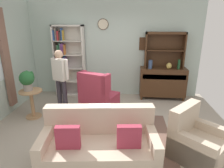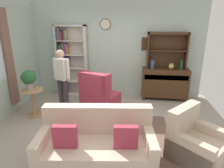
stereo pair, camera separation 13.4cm
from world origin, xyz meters
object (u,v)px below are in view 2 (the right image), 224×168
(plant_stand, at_px, (33,100))
(coffee_table, at_px, (114,117))
(vase_tall, at_px, (152,65))
(person_reading, at_px, (62,76))
(vase_round, at_px, (171,66))
(wingback_chair, at_px, (99,97))
(potted_plant_large, at_px, (29,78))
(couch_floral, at_px, (97,146))
(sideboard, at_px, (165,82))
(sideboard_hutch, at_px, (167,45))
(bottle_wine, at_px, (181,65))
(bookshelf, at_px, (69,61))
(armchair_floral, at_px, (195,144))
(book_stack, at_px, (115,112))

(plant_stand, xyz_separation_m, coffee_table, (2.00, -0.53, -0.06))
(vase_tall, height_order, person_reading, person_reading)
(vase_round, distance_m, plant_stand, 3.72)
(wingback_chair, height_order, plant_stand, wingback_chair)
(vase_round, height_order, plant_stand, vase_round)
(potted_plant_large, bearing_deg, couch_floral, -37.78)
(sideboard, xyz_separation_m, sideboard_hutch, (0.00, 0.11, 1.05))
(sideboard_hutch, relative_size, vase_tall, 4.55)
(vase_tall, height_order, coffee_table, vase_tall)
(potted_plant_large, distance_m, person_reading, 0.76)
(vase_tall, xyz_separation_m, potted_plant_large, (-2.91, -1.40, -0.09))
(sideboard, xyz_separation_m, person_reading, (-2.67, -1.06, 0.40))
(wingback_chair, distance_m, person_reading, 1.05)
(couch_floral, bearing_deg, sideboard_hutch, 64.80)
(bottle_wine, relative_size, plant_stand, 0.40)
(couch_floral, xyz_separation_m, plant_stand, (-1.82, 1.44, 0.11))
(couch_floral, relative_size, plant_stand, 2.77)
(vase_tall, relative_size, plant_stand, 0.36)
(bookshelf, distance_m, armchair_floral, 4.14)
(sideboard, xyz_separation_m, wingback_chair, (-1.75, -1.02, -0.13))
(bookshelf, xyz_separation_m, vase_round, (2.98, -0.15, -0.05))
(sideboard_hutch, distance_m, couch_floral, 3.58)
(bookshelf, xyz_separation_m, wingback_chair, (1.10, -1.10, -0.67))
(vase_round, height_order, book_stack, vase_round)
(bookshelf, distance_m, couch_floral, 3.41)
(sideboard, height_order, couch_floral, sideboard)
(bookshelf, xyz_separation_m, person_reading, (0.18, -1.14, -0.14))
(armchair_floral, height_order, potted_plant_large, potted_plant_large)
(vase_tall, bearing_deg, bottle_wine, -0.66)
(armchair_floral, bearing_deg, person_reading, 150.80)
(wingback_chair, height_order, person_reading, person_reading)
(vase_tall, distance_m, person_reading, 2.48)
(bottle_wine, bearing_deg, vase_round, 175.05)
(armchair_floral, bearing_deg, bottle_wine, 85.02)
(bottle_wine, relative_size, couch_floral, 0.14)
(sideboard_hutch, bearing_deg, book_stack, -120.58)
(couch_floral, distance_m, book_stack, 0.96)
(potted_plant_large, height_order, coffee_table, potted_plant_large)
(bookshelf, bearing_deg, armchair_floral, -42.08)
(bottle_wine, bearing_deg, armchair_floral, -94.98)
(vase_round, xyz_separation_m, potted_plant_large, (-3.43, -1.41, -0.06))
(sideboard, xyz_separation_m, couch_floral, (-1.43, -2.93, -0.20))
(potted_plant_large, xyz_separation_m, coffee_table, (2.04, -0.54, -0.59))
(bookshelf, bearing_deg, person_reading, -80.80)
(sideboard_hutch, xyz_separation_m, vase_round, (0.13, -0.18, -0.55))
(wingback_chair, bearing_deg, person_reading, -177.49)
(sideboard, relative_size, book_stack, 6.42)
(couch_floral, bearing_deg, person_reading, 123.43)
(armchair_floral, xyz_separation_m, coffee_table, (-1.43, 0.63, 0.06))
(bookshelf, bearing_deg, wingback_chair, -45.11)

